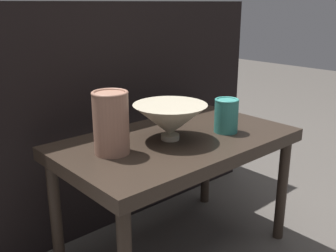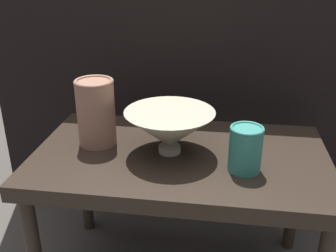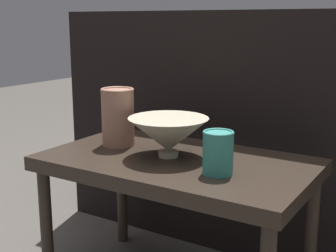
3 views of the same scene
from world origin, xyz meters
The scene contains 5 objects.
table centered at (0.00, 0.00, 0.37)m, with size 0.75×0.43×0.42m.
couch_backdrop centered at (0.00, 0.54, 0.41)m, with size 1.33×0.50×0.82m.
bowl centered at (-0.03, 0.00, 0.48)m, with size 0.23×0.23×0.11m.
vase_textured_left centered at (-0.22, 0.02, 0.51)m, with size 0.10×0.10×0.18m.
vase_colorful_right centered at (0.16, -0.06, 0.47)m, with size 0.08×0.08×0.11m.
Camera 3 is at (0.64, -1.08, 0.79)m, focal length 50.00 mm.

